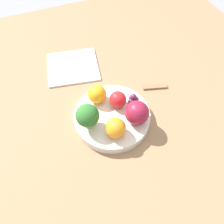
{
  "coord_description": "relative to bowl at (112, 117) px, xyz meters",
  "views": [
    {
      "loc": [
        -0.12,
        -0.29,
        0.51
      ],
      "look_at": [
        0.0,
        0.0,
        0.06
      ],
      "focal_mm": 35.0,
      "sensor_mm": 36.0,
      "label": 1
    }
  ],
  "objects": [
    {
      "name": "ground_plane",
      "position": [
        0.0,
        0.0,
        -0.03
      ],
      "size": [
        6.0,
        6.0,
        0.0
      ],
      "primitive_type": "plane",
      "color": "gray"
    },
    {
      "name": "table_surface",
      "position": [
        0.0,
        0.0,
        -0.02
      ],
      "size": [
        1.2,
        1.2,
        0.02
      ],
      "color": "#936D4C",
      "rests_on": "ground_plane"
    },
    {
      "name": "bowl",
      "position": [
        0.0,
        0.0,
        0.0
      ],
      "size": [
        0.2,
        0.2,
        0.03
      ],
      "color": "silver",
      "rests_on": "table_surface"
    },
    {
      "name": "broccoli",
      "position": [
        -0.07,
        -0.01,
        0.05
      ],
      "size": [
        0.06,
        0.06,
        0.07
      ],
      "color": "#8CB76B",
      "rests_on": "bowl"
    },
    {
      "name": "apple_red",
      "position": [
        0.03,
        0.02,
        0.03
      ],
      "size": [
        0.04,
        0.04,
        0.04
      ],
      "color": "red",
      "rests_on": "bowl"
    },
    {
      "name": "apple_green",
      "position": [
        0.05,
        -0.04,
        0.04
      ],
      "size": [
        0.06,
        0.06,
        0.06
      ],
      "color": "maroon",
      "rests_on": "bowl"
    },
    {
      "name": "orange_front",
      "position": [
        -0.01,
        -0.05,
        0.04
      ],
      "size": [
        0.05,
        0.05,
        0.05
      ],
      "color": "orange",
      "rests_on": "bowl"
    },
    {
      "name": "orange_back",
      "position": [
        -0.02,
        0.06,
        0.04
      ],
      "size": [
        0.05,
        0.05,
        0.05
      ],
      "color": "orange",
      "rests_on": "bowl"
    },
    {
      "name": "grape_cluster",
      "position": [
        0.07,
        0.02,
        0.02
      ],
      "size": [
        0.03,
        0.03,
        0.03
      ],
      "color": "#5B1E42",
      "rests_on": "bowl"
    },
    {
      "name": "napkin",
      "position": [
        -0.04,
        0.23,
        -0.01
      ],
      "size": [
        0.18,
        0.17,
        0.01
      ],
      "color": "white",
      "rests_on": "table_surface"
    },
    {
      "name": "spoon",
      "position": [
        0.16,
        0.06,
        -0.01
      ],
      "size": [
        0.07,
        0.04,
        0.01
      ],
      "color": "olive",
      "rests_on": "table_surface"
    }
  ]
}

